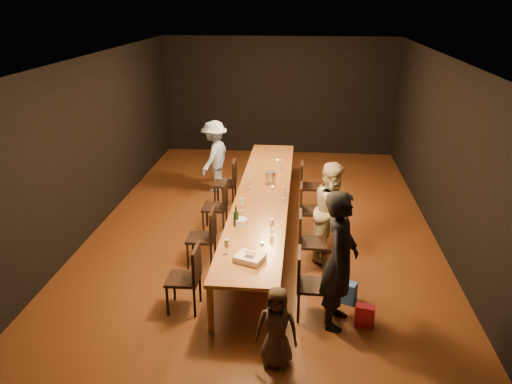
# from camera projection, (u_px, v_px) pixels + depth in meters

# --- Properties ---
(ground) EXTENTS (10.00, 10.00, 0.00)m
(ground) POSITION_uv_depth(u_px,v_px,m) (263.00, 232.00, 8.86)
(ground) COLOR #462611
(ground) RESTS_ON ground
(room_shell) EXTENTS (6.04, 10.04, 3.02)m
(room_shell) POSITION_uv_depth(u_px,v_px,m) (263.00, 117.00, 8.10)
(room_shell) COLOR black
(room_shell) RESTS_ON ground
(table) EXTENTS (0.90, 6.00, 0.75)m
(table) POSITION_uv_depth(u_px,v_px,m) (263.00, 196.00, 8.60)
(table) COLOR #9A5A2C
(table) RESTS_ON ground
(chair_right_0) EXTENTS (0.42, 0.42, 0.93)m
(chair_right_0) POSITION_uv_depth(u_px,v_px,m) (313.00, 285.00, 6.39)
(chair_right_0) COLOR black
(chair_right_0) RESTS_ON ground
(chair_right_1) EXTENTS (0.42, 0.42, 0.93)m
(chair_right_1) POSITION_uv_depth(u_px,v_px,m) (312.00, 242.00, 7.50)
(chair_right_1) COLOR black
(chair_right_1) RESTS_ON ground
(chair_right_2) EXTENTS (0.42, 0.42, 0.93)m
(chair_right_2) POSITION_uv_depth(u_px,v_px,m) (312.00, 210.00, 8.61)
(chair_right_2) COLOR black
(chair_right_2) RESTS_ON ground
(chair_right_3) EXTENTS (0.42, 0.42, 0.93)m
(chair_right_3) POSITION_uv_depth(u_px,v_px,m) (311.00, 186.00, 9.73)
(chair_right_3) COLOR black
(chair_right_3) RESTS_ON ground
(chair_left_0) EXTENTS (0.42, 0.42, 0.93)m
(chair_left_0) POSITION_uv_depth(u_px,v_px,m) (183.00, 278.00, 6.54)
(chair_left_0) COLOR black
(chair_left_0) RESTS_ON ground
(chair_left_1) EXTENTS (0.42, 0.42, 0.93)m
(chair_left_1) POSITION_uv_depth(u_px,v_px,m) (201.00, 237.00, 7.65)
(chair_left_1) COLOR black
(chair_left_1) RESTS_ON ground
(chair_left_2) EXTENTS (0.42, 0.42, 0.93)m
(chair_left_2) POSITION_uv_depth(u_px,v_px,m) (215.00, 207.00, 8.77)
(chair_left_2) COLOR black
(chair_left_2) RESTS_ON ground
(chair_left_3) EXTENTS (0.42, 0.42, 0.93)m
(chair_left_3) POSITION_uv_depth(u_px,v_px,m) (225.00, 183.00, 9.88)
(chair_left_3) COLOR black
(chair_left_3) RESTS_ON ground
(woman_birthday) EXTENTS (0.57, 0.74, 1.81)m
(woman_birthday) POSITION_uv_depth(u_px,v_px,m) (340.00, 260.00, 6.09)
(woman_birthday) COLOR black
(woman_birthday) RESTS_ON ground
(woman_tan) EXTENTS (0.84, 0.94, 1.58)m
(woman_tan) POSITION_uv_depth(u_px,v_px,m) (332.00, 211.00, 7.77)
(woman_tan) COLOR beige
(woman_tan) RESTS_ON ground
(man_blue) EXTENTS (0.81, 1.10, 1.52)m
(man_blue) POSITION_uv_depth(u_px,v_px,m) (215.00, 156.00, 10.53)
(man_blue) COLOR #9BBBEF
(man_blue) RESTS_ON ground
(child) EXTENTS (0.50, 0.35, 0.98)m
(child) POSITION_uv_depth(u_px,v_px,m) (277.00, 327.00, 5.53)
(child) COLOR #382C1F
(child) RESTS_ON ground
(gift_bag_red) EXTENTS (0.26, 0.18, 0.29)m
(gift_bag_red) POSITION_uv_depth(u_px,v_px,m) (365.00, 316.00, 6.31)
(gift_bag_red) COLOR red
(gift_bag_red) RESTS_ON ground
(gift_bag_blue) EXTENTS (0.29, 0.24, 0.30)m
(gift_bag_blue) POSITION_uv_depth(u_px,v_px,m) (347.00, 292.00, 6.79)
(gift_bag_blue) COLOR #2856B1
(gift_bag_blue) RESTS_ON ground
(birthday_cake) EXTENTS (0.43, 0.39, 0.08)m
(birthday_cake) POSITION_uv_depth(u_px,v_px,m) (250.00, 258.00, 6.37)
(birthday_cake) COLOR white
(birthday_cake) RESTS_ON table
(plate_stack) EXTENTS (0.24, 0.24, 0.11)m
(plate_stack) POSITION_uv_depth(u_px,v_px,m) (241.00, 222.00, 7.36)
(plate_stack) COLOR white
(plate_stack) RESTS_ON table
(champagne_bottle) EXTENTS (0.08, 0.08, 0.34)m
(champagne_bottle) POSITION_uv_depth(u_px,v_px,m) (236.00, 215.00, 7.30)
(champagne_bottle) COLOR black
(champagne_bottle) RESTS_ON table
(ice_bucket) EXTENTS (0.22, 0.22, 0.21)m
(ice_bucket) POSITION_uv_depth(u_px,v_px,m) (270.00, 177.00, 9.03)
(ice_bucket) COLOR silver
(ice_bucket) RESTS_ON table
(wineglass_0) EXTENTS (0.06, 0.06, 0.21)m
(wineglass_0) POSITION_uv_depth(u_px,v_px,m) (227.00, 247.00, 6.53)
(wineglass_0) COLOR beige
(wineglass_0) RESTS_ON table
(wineglass_1) EXTENTS (0.06, 0.06, 0.21)m
(wineglass_1) POSITION_uv_depth(u_px,v_px,m) (272.00, 226.00, 7.13)
(wineglass_1) COLOR beige
(wineglass_1) RESTS_ON table
(wineglass_2) EXTENTS (0.06, 0.06, 0.21)m
(wineglass_2) POSITION_uv_depth(u_px,v_px,m) (242.00, 204.00, 7.86)
(wineglass_2) COLOR silver
(wineglass_2) RESTS_ON table
(wineglass_3) EXTENTS (0.06, 0.06, 0.21)m
(wineglass_3) POSITION_uv_depth(u_px,v_px,m) (284.00, 192.00, 8.34)
(wineglass_3) COLOR beige
(wineglass_3) RESTS_ON table
(wineglass_4) EXTENTS (0.06, 0.06, 0.21)m
(wineglass_4) POSITION_uv_depth(u_px,v_px,m) (250.00, 182.00, 8.83)
(wineglass_4) COLOR silver
(wineglass_4) RESTS_ON table
(wineglass_5) EXTENTS (0.06, 0.06, 0.21)m
(wineglass_5) POSITION_uv_depth(u_px,v_px,m) (280.00, 165.00, 9.72)
(wineglass_5) COLOR silver
(wineglass_5) RESTS_ON table
(tealight_near) EXTENTS (0.05, 0.05, 0.03)m
(tealight_near) POSITION_uv_depth(u_px,v_px,m) (262.00, 243.00, 6.81)
(tealight_near) COLOR #B2B7B2
(tealight_near) RESTS_ON table
(tealight_mid) EXTENTS (0.05, 0.05, 0.03)m
(tealight_mid) POSITION_uv_depth(u_px,v_px,m) (272.00, 187.00, 8.81)
(tealight_mid) COLOR #B2B7B2
(tealight_mid) RESTS_ON table
(tealight_far) EXTENTS (0.05, 0.05, 0.03)m
(tealight_far) POSITION_uv_depth(u_px,v_px,m) (277.00, 161.00, 10.25)
(tealight_far) COLOR #B2B7B2
(tealight_far) RESTS_ON table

